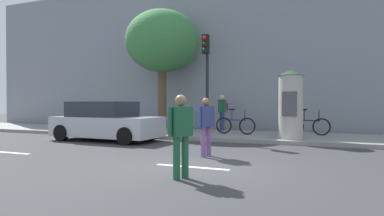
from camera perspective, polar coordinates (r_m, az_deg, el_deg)
ground_plane at (r=7.76m, az=-0.01°, el=-10.14°), size 80.00×80.00×0.00m
sidewalk_curb at (r=14.41m, az=10.67°, el=-4.78°), size 36.00×4.00×0.15m
lane_markings at (r=7.76m, az=-0.01°, el=-10.11°), size 25.80×0.16×0.01m
building_backdrop at (r=19.46m, az=13.71°, el=8.70°), size 36.00×5.00×8.31m
traffic_light at (r=13.14m, az=2.46°, el=6.90°), size 0.24×0.45×4.02m
poster_column at (r=12.91m, az=16.62°, el=0.68°), size 0.98×0.98×2.57m
street_tree at (r=17.32m, az=-5.16°, el=11.29°), size 3.75×3.75×6.11m
pedestrian_in_light_jacket at (r=6.46m, az=-1.94°, el=-3.81°), size 0.42×0.50×1.64m
pedestrian_with_backpack at (r=9.17m, az=2.31°, el=-2.31°), size 0.48×0.64×1.63m
pedestrian_tallest at (r=16.18m, az=5.26°, el=-0.19°), size 0.53×0.53×1.74m
bicycle_leaning at (r=14.63m, az=19.35°, el=-2.91°), size 1.77×0.20×1.09m
bicycle_upright at (r=14.39m, az=7.46°, el=-2.93°), size 1.77×0.15×1.09m
parked_car_silver at (r=13.55m, az=-14.63°, el=-2.34°), size 4.40×2.09×1.55m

